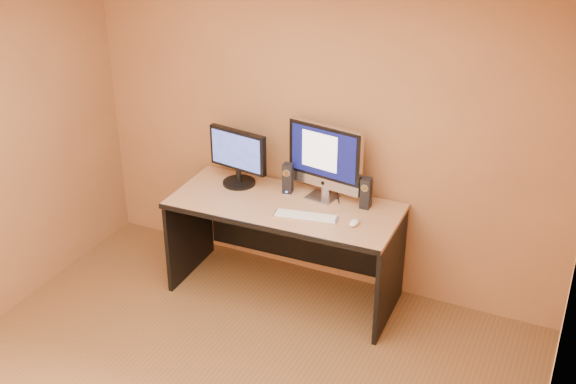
# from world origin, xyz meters

# --- Properties ---
(walls) EXTENTS (4.00, 4.00, 2.60)m
(walls) POSITION_xyz_m (0.00, 0.00, 1.30)
(walls) COLOR #97653D
(walls) RESTS_ON ground
(ceiling) EXTENTS (4.00, 4.00, 0.00)m
(ceiling) POSITION_xyz_m (0.00, 0.00, 2.60)
(ceiling) COLOR white
(ceiling) RESTS_ON walls
(desk) EXTENTS (1.80, 0.83, 0.82)m
(desk) POSITION_xyz_m (-0.12, 1.57, 0.41)
(desk) COLOR tan
(desk) RESTS_ON ground
(imac) EXTENTS (0.66, 0.33, 0.61)m
(imac) POSITION_xyz_m (0.10, 1.79, 1.13)
(imac) COLOR #B4B4B8
(imac) RESTS_ON desk
(second_monitor) EXTENTS (0.57, 0.35, 0.47)m
(second_monitor) POSITION_xyz_m (-0.61, 1.74, 1.06)
(second_monitor) COLOR black
(second_monitor) RESTS_ON desk
(speaker_left) EXTENTS (0.09, 0.09, 0.24)m
(speaker_left) POSITION_xyz_m (-0.18, 1.77, 0.95)
(speaker_left) COLOR black
(speaker_left) RESTS_ON desk
(speaker_right) EXTENTS (0.08, 0.08, 0.24)m
(speaker_right) POSITION_xyz_m (0.47, 1.78, 0.95)
(speaker_right) COLOR black
(speaker_right) RESTS_ON desk
(keyboard) EXTENTS (0.49, 0.22, 0.02)m
(keyboard) POSITION_xyz_m (0.12, 1.45, 0.83)
(keyboard) COLOR silver
(keyboard) RESTS_ON desk
(mouse) EXTENTS (0.07, 0.12, 0.04)m
(mouse) POSITION_xyz_m (0.49, 1.49, 0.84)
(mouse) COLOR white
(mouse) RESTS_ON desk
(cable_a) EXTENTS (0.12, 0.22, 0.01)m
(cable_a) POSITION_xyz_m (0.21, 1.87, 0.83)
(cable_a) COLOR black
(cable_a) RESTS_ON desk
(cable_b) EXTENTS (0.07, 0.19, 0.01)m
(cable_b) POSITION_xyz_m (0.11, 1.90, 0.83)
(cable_b) COLOR black
(cable_b) RESTS_ON desk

